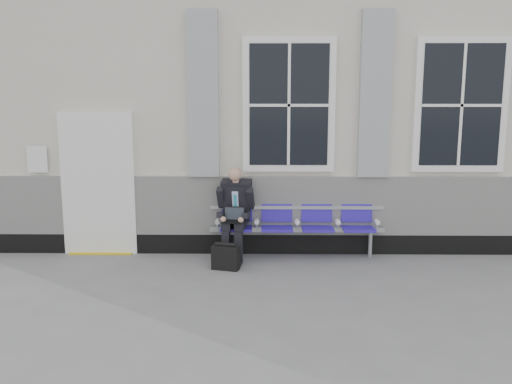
{
  "coord_description": "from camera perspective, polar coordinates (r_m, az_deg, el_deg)",
  "views": [
    {
      "loc": [
        -2.52,
        -6.96,
        2.54
      ],
      "look_at": [
        -2.62,
        0.9,
        1.06
      ],
      "focal_mm": 40.0,
      "sensor_mm": 36.0,
      "label": 1
    }
  ],
  "objects": [
    {
      "name": "briefcase",
      "position": [
        8.01,
        -3.06,
        -6.51
      ],
      "size": [
        0.41,
        0.25,
        0.39
      ],
      "color": "black",
      "rests_on": "ground"
    },
    {
      "name": "ground",
      "position": [
        7.82,
        19.74,
        -8.94
      ],
      "size": [
        70.0,
        70.0,
        0.0
      ],
      "primitive_type": "plane",
      "color": "slate",
      "rests_on": "ground"
    },
    {
      "name": "businessman",
      "position": [
        8.36,
        -2.08,
        -1.76
      ],
      "size": [
        0.56,
        0.75,
        1.36
      ],
      "color": "black",
      "rests_on": "ground"
    },
    {
      "name": "station_building",
      "position": [
        10.73,
        14.39,
        8.62
      ],
      "size": [
        14.4,
        4.4,
        4.49
      ],
      "color": "beige",
      "rests_on": "ground"
    },
    {
      "name": "bench",
      "position": [
        8.53,
        4.12,
        -2.85
      ],
      "size": [
        2.6,
        0.47,
        0.91
      ],
      "color": "#9EA0A3",
      "rests_on": "ground"
    }
  ]
}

